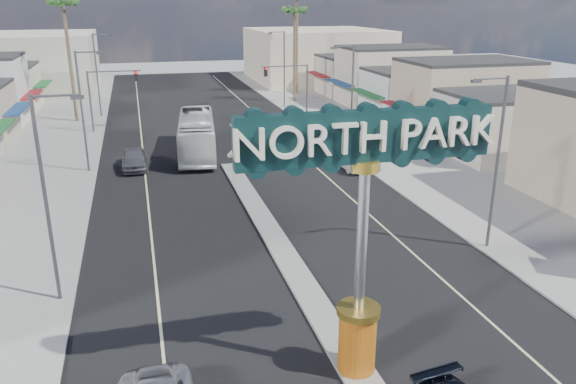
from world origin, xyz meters
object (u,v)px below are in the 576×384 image
car_parked_left (134,159)px  gateway_sign (363,216)px  palm_right_mid (295,16)px  streetlight_l_far (98,71)px  streetlight_r_near (495,155)px  streetlight_l_mid (84,106)px  palm_left_far (64,10)px  traffic_signal_right (291,82)px  city_bus (197,134)px  streetlight_r_far (283,66)px  palm_right_far (297,0)px  streetlight_r_mid (350,94)px  car_parked_right (350,158)px  traffic_signal_left (109,89)px  streetlight_l_near (49,190)px

car_parked_left → gateway_sign: bearing=-75.2°
palm_right_mid → gateway_sign: bearing=-103.5°
streetlight_l_far → streetlight_r_near: (20.87, -42.00, 0.00)m
streetlight_l_mid → palm_left_far: bearing=97.3°
traffic_signal_right → streetlight_r_near: bearing=-87.9°
city_bus → streetlight_l_far: bearing=120.6°
streetlight_r_far → palm_right_far: size_ratio=0.64×
streetlight_r_mid → city_bus: (-12.43, 3.24, -3.37)m
traffic_signal_right → palm_right_far: bearing=72.1°
palm_left_far → streetlight_l_mid: bearing=-82.7°
car_parked_left → car_parked_right: car_parked_left is taller
gateway_sign → traffic_signal_left: size_ratio=1.53×
car_parked_left → traffic_signal_left: bearing=98.4°
palm_right_far → streetlight_r_near: bearing=-95.0°
palm_right_far → streetlight_r_mid: bearing=-98.1°
streetlight_l_near → palm_right_far: 58.35m
traffic_signal_left → traffic_signal_right: 18.37m
streetlight_r_near → palm_right_mid: (2.57, 46.00, 5.54)m
car_parked_left → streetlight_l_mid: bearing=-178.0°
streetlight_r_mid → city_bus: bearing=165.4°
traffic_signal_right → palm_left_far: 24.09m
streetlight_l_far → palm_right_far: size_ratio=0.64×
streetlight_r_near → streetlight_r_mid: 20.00m
palm_right_far → car_parked_right: 38.40m
traffic_signal_right → streetlight_l_far: size_ratio=0.67×
streetlight_l_mid → palm_right_far: 41.53m
streetlight_r_mid → car_parked_right: (-1.43, -4.11, -4.28)m
traffic_signal_right → streetlight_l_near: bearing=-120.0°
gateway_sign → palm_right_far: (15.00, 60.02, 6.46)m
palm_right_mid → city_bus: size_ratio=0.99×
streetlight_l_near → car_parked_right: bearing=39.3°
streetlight_r_mid → palm_right_mid: bearing=84.4°
streetlight_l_far → car_parked_right: 32.83m
streetlight_r_mid → palm_left_far: 31.47m
streetlight_l_mid → streetlight_r_far: same height
gateway_sign → streetlight_r_near: size_ratio=1.02×
streetlight_l_near → streetlight_r_far: 46.90m
traffic_signal_right → streetlight_l_mid: bearing=-144.5°
traffic_signal_left → car_parked_right: traffic_signal_left is taller
streetlight_r_far → car_parked_left: streetlight_r_far is taller
car_parked_left → city_bus: bearing=31.4°
car_parked_right → city_bus: city_bus is taller
streetlight_r_far → streetlight_r_mid: bearing=-90.0°
streetlight_l_near → city_bus: (8.43, 23.24, -3.37)m
palm_left_far → palm_right_far: size_ratio=0.93×
streetlight_r_near → streetlight_r_mid: size_ratio=1.00×
traffic_signal_right → palm_left_far: bearing=164.9°
traffic_signal_left → car_parked_left: traffic_signal_left is taller
traffic_signal_left → streetlight_l_far: size_ratio=0.67×
traffic_signal_right → streetlight_r_mid: 14.07m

